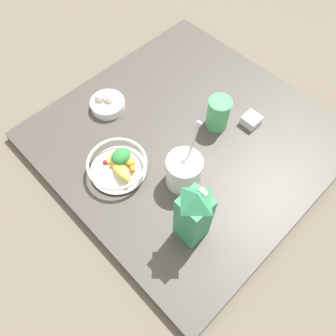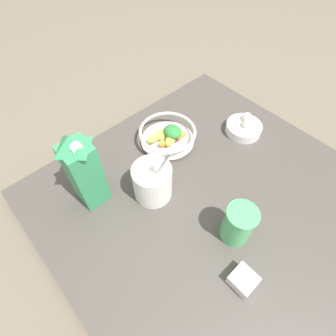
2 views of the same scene
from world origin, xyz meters
The scene contains 8 objects.
ground_plane centered at (0.00, 0.00, 0.00)m, with size 6.00×6.00×0.00m, color #665B4C.
countertop centered at (0.00, 0.00, 0.02)m, with size 0.92×0.92×0.03m.
fruit_bowl centered at (0.06, 0.26, 0.07)m, with size 0.20×0.20×0.08m.
milk_carton centered at (-0.25, 0.25, 0.17)m, with size 0.08×0.08×0.26m.
yogurt_tub centered at (-0.12, 0.14, 0.10)m, with size 0.11×0.13×0.24m.
drinking_cup centered at (-0.04, -0.11, 0.10)m, with size 0.08×0.08×0.12m.
spice_jar centered at (-0.12, -0.20, 0.05)m, with size 0.06×0.06×0.03m.
garlic_bowl centered at (0.29, 0.12, 0.05)m, with size 0.13×0.13×0.06m.
Camera 1 is at (-0.44, 0.52, 0.97)m, focal length 35.00 mm.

